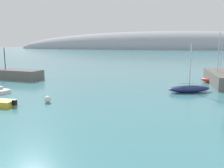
# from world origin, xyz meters

# --- Properties ---
(distant_ridge) EXTENTS (317.81, 55.97, 34.96)m
(distant_ridge) POSITION_xyz_m (16.57, 241.68, 0.00)
(distant_ridge) COLOR #999EA8
(distant_ridge) RESTS_ON ground
(sailboat_teal_near_shore) EXTENTS (4.66, 6.02, 7.34)m
(sailboat_teal_near_shore) POSITION_xyz_m (23.21, 44.81, 0.56)
(sailboat_teal_near_shore) COLOR #1E6B70
(sailboat_teal_near_shore) RESTS_ON water
(sailboat_navy_mid_mooring) EXTENTS (6.79, 4.55, 7.11)m
(sailboat_navy_mid_mooring) POSITION_xyz_m (15.12, 26.26, 0.55)
(sailboat_navy_mid_mooring) COLOR navy
(sailboat_navy_mid_mooring) RESTS_ON water
(sailboat_red_outer_mooring) EXTENTS (6.02, 4.80, 9.00)m
(sailboat_red_outer_mooring) POSITION_xyz_m (20.68, 35.33, 0.61)
(sailboat_red_outer_mooring) COLOR red
(sailboat_red_outer_mooring) RESTS_ON water
(mooring_buoy_white) EXTENTS (0.83, 0.83, 0.83)m
(mooring_buoy_white) POSITION_xyz_m (-2.48, 16.13, 0.41)
(mooring_buoy_white) COLOR silver
(mooring_buoy_white) RESTS_ON water
(harbor_lamp_post) EXTENTS (0.36, 0.36, 4.43)m
(harbor_lamp_post) POSITION_xyz_m (-20.55, 34.03, 4.57)
(harbor_lamp_post) COLOR black
(harbor_lamp_post) RESTS_ON breakwater_rocks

